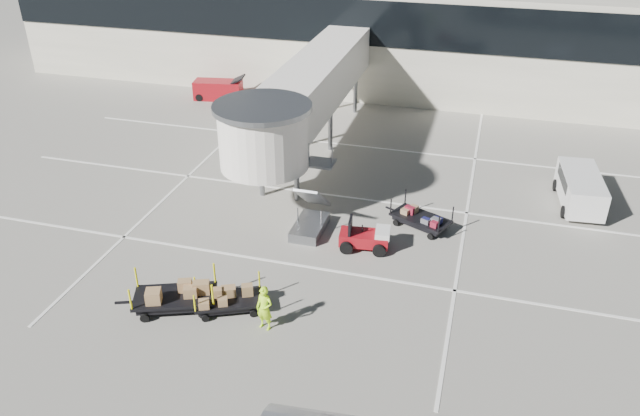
# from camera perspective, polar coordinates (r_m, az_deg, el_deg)

# --- Properties ---
(ground) EXTENTS (140.00, 140.00, 0.00)m
(ground) POSITION_cam_1_polar(r_m,az_deg,el_deg) (26.73, -1.15, -7.95)
(ground) COLOR #9F9C8E
(ground) RESTS_ON ground
(lane_markings) EXTENTS (40.00, 30.00, 0.02)m
(lane_markings) POSITION_cam_1_polar(r_m,az_deg,el_deg) (34.49, 2.26, 1.31)
(lane_markings) COLOR white
(lane_markings) RESTS_ON ground
(terminal) EXTENTS (64.00, 12.11, 15.20)m
(terminal) POSITION_cam_1_polar(r_m,az_deg,el_deg) (52.13, 8.32, 15.58)
(terminal) COLOR beige
(terminal) RESTS_ON ground
(jet_bridge) EXTENTS (5.70, 20.40, 6.03)m
(jet_bridge) POSITION_cam_1_polar(r_m,az_deg,el_deg) (36.19, -1.64, 10.08)
(jet_bridge) COLOR white
(jet_bridge) RESTS_ON ground
(baggage_tug) EXTENTS (2.46, 1.73, 1.53)m
(baggage_tug) POSITION_cam_1_polar(r_m,az_deg,el_deg) (29.53, 4.18, -2.73)
(baggage_tug) COLOR maroon
(baggage_tug) RESTS_ON ground
(suitcase_cart) EXTENTS (3.55, 2.53, 1.40)m
(suitcase_cart) POSITION_cam_1_polar(r_m,az_deg,el_deg) (31.52, 9.15, -0.95)
(suitcase_cart) COLOR black
(suitcase_cart) RESTS_ON ground
(box_cart_near) EXTENTS (3.37, 2.39, 1.32)m
(box_cart_near) POSITION_cam_1_polar(r_m,az_deg,el_deg) (25.91, -8.45, -8.31)
(box_cart_near) COLOR black
(box_cart_near) RESTS_ON ground
(box_cart_far) EXTENTS (4.14, 2.75, 1.61)m
(box_cart_far) POSITION_cam_1_polar(r_m,az_deg,el_deg) (26.36, -12.96, -7.87)
(box_cart_far) COLOR black
(box_cart_far) RESTS_ON ground
(ground_worker) EXTENTS (0.78, 0.59, 1.93)m
(ground_worker) POSITION_cam_1_polar(r_m,az_deg,el_deg) (24.55, -5.09, -9.11)
(ground_worker) COLOR #BAFF1A
(ground_worker) RESTS_ON ground
(minivan) EXTENTS (2.38, 4.79, 1.76)m
(minivan) POSITION_cam_1_polar(r_m,az_deg,el_deg) (35.74, 22.68, 1.84)
(minivan) COLOR silver
(minivan) RESTS_ON ground
(belt_loader) EXTENTS (4.05, 2.09, 1.87)m
(belt_loader) POSITION_cam_1_polar(r_m,az_deg,el_deg) (49.32, -9.26, 10.61)
(belt_loader) COLOR maroon
(belt_loader) RESTS_ON ground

